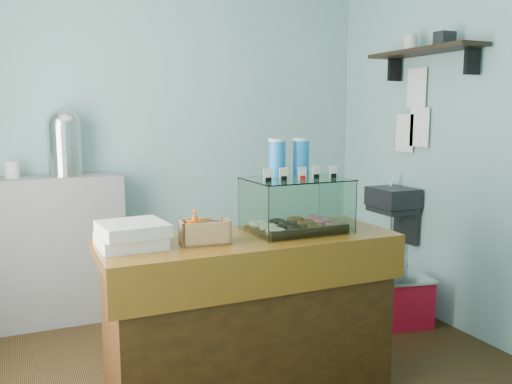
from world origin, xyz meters
name	(u,v)px	position (x,y,z in m)	size (l,w,h in m)	color
ground	(233,374)	(0.00, 0.00, 0.00)	(3.50, 3.50, 0.00)	black
room_shell	(235,87)	(0.03, 0.01, 1.71)	(3.54, 3.04, 2.82)	#84BEC0
counter	(250,316)	(0.00, -0.25, 0.46)	(1.60, 0.60, 0.90)	#47280D
back_shelf	(55,250)	(-0.90, 1.32, 0.55)	(1.00, 0.32, 1.10)	gray
display_case	(294,200)	(0.30, -0.19, 1.07)	(0.55, 0.41, 0.52)	#372210
condiment_crate	(203,231)	(-0.27, -0.29, 0.96)	(0.27, 0.18, 0.18)	#A77C53
pastry_boxes	(131,235)	(-0.62, -0.21, 0.96)	(0.34, 0.34, 0.12)	silver
coffee_urn	(64,141)	(-0.79, 1.32, 1.36)	(0.27, 0.27, 0.49)	silver
red_cooler	(401,301)	(1.42, 0.21, 0.18)	(0.47, 0.39, 0.36)	red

